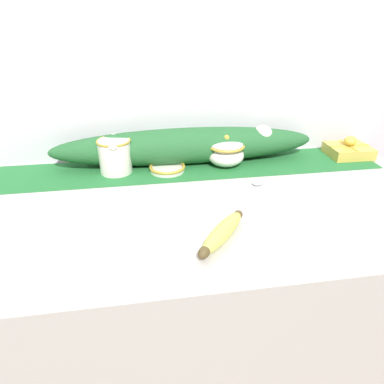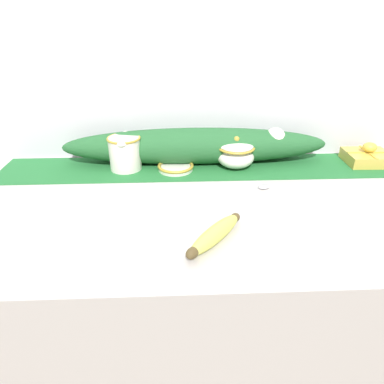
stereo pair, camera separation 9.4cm
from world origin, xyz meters
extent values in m
cube|color=#B7B2AD|center=(0.00, 0.00, 0.46)|extent=(1.48, 0.73, 0.93)
cube|color=silver|center=(0.00, 0.39, 1.20)|extent=(2.28, 0.04, 2.40)
cube|color=#236B33|center=(0.00, 0.25, 0.93)|extent=(1.36, 0.22, 0.00)
cylinder|color=white|center=(-0.25, 0.25, 0.99)|extent=(0.11, 0.11, 0.11)
torus|color=#B79333|center=(-0.25, 0.25, 1.04)|extent=(0.11, 0.11, 0.01)
torus|color=white|center=(-0.25, 0.31, 1.00)|extent=(0.06, 0.01, 0.06)
ellipsoid|color=white|center=(-0.25, 0.20, 1.04)|extent=(0.03, 0.02, 0.02)
ellipsoid|color=white|center=(0.14, 0.25, 0.97)|extent=(0.13, 0.13, 0.07)
torus|color=#B79333|center=(0.14, 0.25, 1.00)|extent=(0.13, 0.13, 0.01)
ellipsoid|color=white|center=(0.14, 0.25, 1.01)|extent=(0.12, 0.12, 0.03)
sphere|color=#B79333|center=(0.14, 0.25, 1.03)|extent=(0.02, 0.02, 0.02)
cylinder|color=white|center=(-0.07, 0.23, 0.93)|extent=(0.12, 0.12, 0.01)
torus|color=#B79333|center=(-0.07, 0.23, 0.94)|extent=(0.12, 0.12, 0.01)
ellipsoid|color=#CCD156|center=(0.02, -0.19, 0.95)|extent=(0.16, 0.18, 0.04)
ellipsoid|color=brown|center=(-0.04, -0.26, 0.95)|extent=(0.04, 0.04, 0.02)
ellipsoid|color=brown|center=(0.08, -0.12, 0.95)|extent=(0.04, 0.04, 0.02)
cube|color=#B7B7BC|center=(0.11, 0.06, 0.93)|extent=(0.14, 0.04, 0.00)
ellipsoid|color=#B7B7BC|center=(0.20, 0.08, 0.93)|extent=(0.04, 0.04, 0.01)
cube|color=gold|center=(0.62, 0.26, 0.95)|extent=(0.16, 0.13, 0.04)
cube|color=gold|center=(0.62, 0.26, 0.97)|extent=(0.15, 0.01, 0.00)
cube|color=gold|center=(0.62, 0.26, 0.97)|extent=(0.01, 0.13, 0.00)
ellipsoid|color=gold|center=(0.62, 0.26, 0.99)|extent=(0.05, 0.04, 0.04)
ellipsoid|color=#235B2D|center=(0.00, 0.29, 0.99)|extent=(0.94, 0.14, 0.13)
sphere|color=silver|center=(-0.24, 0.30, 1.02)|extent=(0.06, 0.06, 0.06)
sphere|color=silver|center=(0.00, 0.27, 1.01)|extent=(0.06, 0.06, 0.06)
sphere|color=silver|center=(0.28, 0.29, 1.02)|extent=(0.07, 0.07, 0.07)
camera|label=1|loc=(-0.16, -0.85, 1.42)|focal=32.00mm
camera|label=2|loc=(-0.06, -0.86, 1.42)|focal=32.00mm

